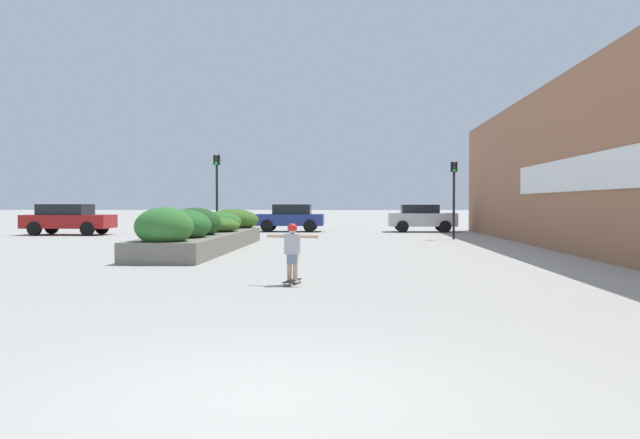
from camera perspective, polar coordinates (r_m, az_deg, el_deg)
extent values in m
plane|color=#A3A099|center=(5.47, -4.94, -15.90)|extent=(300.00, 300.00, 0.00)
cube|color=#9E6647|center=(21.52, 22.73, 4.93)|extent=(0.60, 35.38, 5.94)
cube|color=white|center=(19.27, 24.01, 4.07)|extent=(0.06, 16.03, 1.07)
cube|color=slate|center=(22.23, -10.45, -2.00)|extent=(2.18, 11.00, 0.59)
ellipsoid|color=#33702D|center=(17.65, -14.07, -0.64)|extent=(1.62, 1.44, 1.08)
ellipsoid|color=#286028|center=(19.59, -12.47, -0.53)|extent=(1.75, 2.08, 0.98)
ellipsoid|color=#234C1E|center=(21.11, -11.34, -0.33)|extent=(1.74, 1.49, 1.03)
ellipsoid|color=#3D6623|center=(23.36, -9.86, -0.52)|extent=(2.09, 1.98, 0.63)
ellipsoid|color=#33702D|center=(24.97, -9.03, -0.26)|extent=(1.62, 1.37, 0.78)
ellipsoid|color=#3D6623|center=(26.82, -8.00, -0.02)|extent=(2.21, 1.86, 0.92)
cube|color=black|center=(12.58, -2.54, -5.60)|extent=(0.35, 0.79, 0.01)
cylinder|color=beige|center=(12.86, -2.46, -5.70)|extent=(0.06, 0.06, 0.05)
cylinder|color=beige|center=(12.81, -1.84, -5.73)|extent=(0.06, 0.06, 0.05)
cylinder|color=beige|center=(12.36, -3.28, -6.00)|extent=(0.06, 0.06, 0.05)
cylinder|color=beige|center=(12.31, -2.63, -6.03)|extent=(0.06, 0.06, 0.05)
cylinder|color=tan|center=(12.57, -2.82, -4.38)|extent=(0.12, 0.12, 0.52)
cylinder|color=tan|center=(12.53, -2.27, -4.40)|extent=(0.12, 0.12, 0.52)
cube|color=slate|center=(12.53, -2.55, -3.63)|extent=(0.22, 0.19, 0.19)
cube|color=#B2B2B7|center=(12.51, -2.55, -2.26)|extent=(0.32, 0.21, 0.41)
cylinder|color=tan|center=(12.61, -4.02, -1.52)|extent=(0.39, 0.16, 0.07)
cylinder|color=tan|center=(12.39, -1.05, -1.57)|extent=(0.39, 0.16, 0.07)
sphere|color=tan|center=(12.49, -2.55, -0.93)|extent=(0.17, 0.17, 0.17)
sphere|color=red|center=(12.49, -2.55, -0.79)|extent=(0.20, 0.20, 0.20)
cube|color=navy|center=(36.20, -2.79, -0.03)|extent=(3.94, 1.79, 0.66)
cube|color=black|center=(36.17, -2.54, 0.94)|extent=(2.17, 1.57, 0.56)
cylinder|color=black|center=(35.52, -4.89, -0.59)|extent=(0.70, 0.22, 0.70)
cylinder|color=black|center=(37.19, -4.52, -0.50)|extent=(0.70, 0.22, 0.70)
cylinder|color=black|center=(35.26, -0.96, -0.60)|extent=(0.70, 0.22, 0.70)
cylinder|color=black|center=(36.95, -0.77, -0.51)|extent=(0.70, 0.22, 0.70)
cube|color=#BCBCC1|center=(36.21, 9.32, -0.01)|extent=(3.81, 1.88, 0.74)
cube|color=black|center=(36.19, 9.08, 0.96)|extent=(2.10, 1.65, 0.49)
cylinder|color=black|center=(37.25, 10.98, -0.54)|extent=(0.67, 0.22, 0.67)
cylinder|color=black|center=(35.49, 11.37, -0.64)|extent=(0.67, 0.22, 0.67)
cylinder|color=black|center=(37.01, 7.35, -0.54)|extent=(0.67, 0.22, 0.67)
cylinder|color=black|center=(35.23, 7.56, -0.64)|extent=(0.67, 0.22, 0.67)
cube|color=#BCBCC1|center=(37.24, 25.80, -0.24)|extent=(4.69, 1.87, 0.61)
cube|color=black|center=(37.15, 25.55, 0.67)|extent=(2.58, 1.65, 0.56)
cylinder|color=black|center=(37.54, 23.23, -0.67)|extent=(0.61, 0.22, 0.61)
cylinder|color=black|center=(35.88, 24.20, -0.77)|extent=(0.61, 0.22, 0.61)
cube|color=maroon|center=(34.87, -21.97, -0.16)|extent=(4.43, 1.91, 0.69)
cube|color=black|center=(34.94, -22.25, 0.86)|extent=(2.43, 1.68, 0.55)
cylinder|color=black|center=(35.16, -19.31, -0.69)|extent=(0.70, 0.22, 0.70)
cylinder|color=black|center=(33.49, -20.50, -0.81)|extent=(0.70, 0.22, 0.70)
cylinder|color=black|center=(36.30, -23.32, -0.66)|extent=(0.70, 0.22, 0.70)
cylinder|color=black|center=(34.68, -24.66, -0.77)|extent=(0.70, 0.22, 0.70)
cylinder|color=black|center=(28.88, -9.41, 1.59)|extent=(0.11, 0.11, 3.39)
cube|color=black|center=(28.95, -9.42, 5.39)|extent=(0.28, 0.20, 0.45)
sphere|color=#2D2823|center=(28.84, -9.48, 5.71)|extent=(0.15, 0.15, 0.15)
sphere|color=#2D2823|center=(28.83, -9.47, 5.41)|extent=(0.15, 0.15, 0.15)
sphere|color=green|center=(28.82, -9.47, 5.11)|extent=(0.15, 0.15, 0.15)
cylinder|color=black|center=(28.96, 12.13, 1.25)|extent=(0.11, 0.11, 3.07)
cube|color=black|center=(29.01, 12.15, 4.73)|extent=(0.28, 0.20, 0.45)
sphere|color=#2D2823|center=(28.90, 12.19, 5.04)|extent=(0.15, 0.15, 0.15)
sphere|color=#2D2823|center=(28.89, 12.19, 4.74)|extent=(0.15, 0.15, 0.15)
sphere|color=green|center=(28.88, 12.19, 4.44)|extent=(0.15, 0.15, 0.15)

